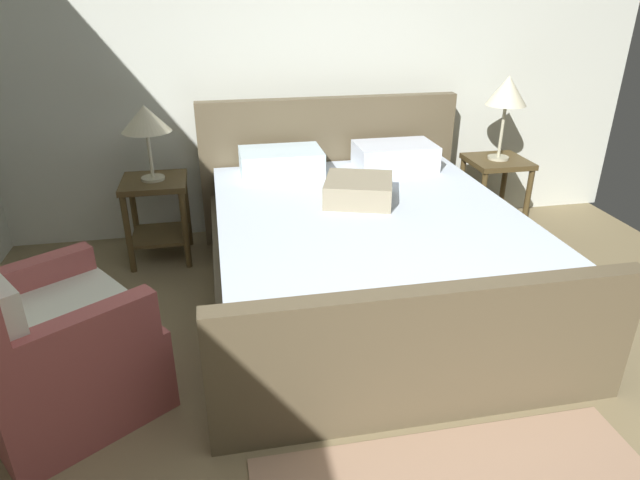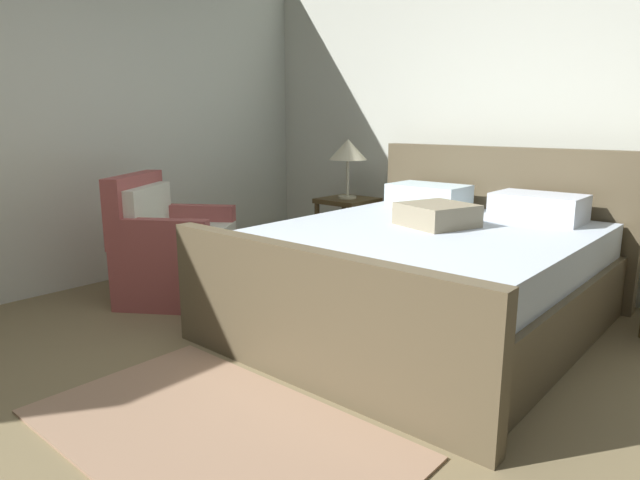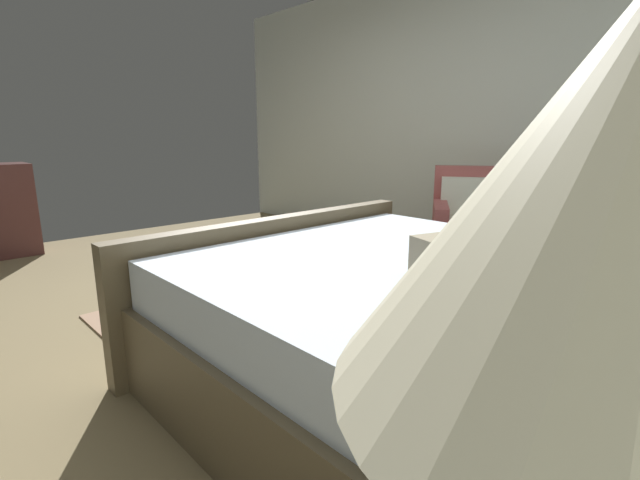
# 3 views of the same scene
# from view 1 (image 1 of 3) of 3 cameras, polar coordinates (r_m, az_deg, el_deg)

# --- Properties ---
(wall_back) EXTENTS (5.05, 0.12, 2.71)m
(wall_back) POSITION_cam_1_polar(r_m,az_deg,el_deg) (4.35, 0.68, 18.82)
(wall_back) COLOR silver
(wall_back) RESTS_ON ground
(bed) EXTENTS (1.96, 2.25, 1.08)m
(bed) POSITION_cam_1_polar(r_m,az_deg,el_deg) (3.41, 4.49, -0.88)
(bed) COLOR brown
(bed) RESTS_ON ground
(nightstand_right) EXTENTS (0.44, 0.44, 0.60)m
(nightstand_right) POSITION_cam_1_polar(r_m,az_deg,el_deg) (4.57, 17.70, 5.67)
(nightstand_right) COLOR #4C3B1F
(nightstand_right) RESTS_ON ground
(table_lamp_right) EXTENTS (0.30, 0.30, 0.63)m
(table_lamp_right) POSITION_cam_1_polar(r_m,az_deg,el_deg) (4.40, 18.91, 14.31)
(table_lamp_right) COLOR #B7B293
(table_lamp_right) RESTS_ON nightstand_right
(nightstand_left) EXTENTS (0.44, 0.44, 0.60)m
(nightstand_left) POSITION_cam_1_polar(r_m,az_deg,el_deg) (4.05, -16.61, 3.40)
(nightstand_left) COLOR #4C3B1F
(nightstand_left) RESTS_ON ground
(table_lamp_left) EXTENTS (0.33, 0.33, 0.51)m
(table_lamp_left) POSITION_cam_1_polar(r_m,az_deg,el_deg) (3.88, -17.71, 11.78)
(table_lamp_left) COLOR #B7B293
(table_lamp_left) RESTS_ON nightstand_left
(armchair) EXTENTS (1.01, 1.01, 0.90)m
(armchair) POSITION_cam_1_polar(r_m,az_deg,el_deg) (2.77, -26.44, -10.17)
(armchair) COLOR #A14F4C
(armchair) RESTS_ON ground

